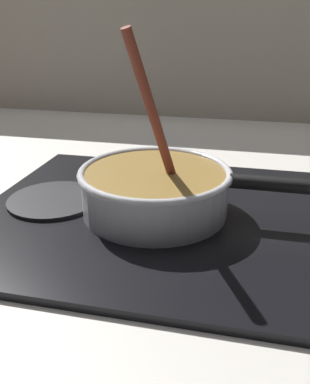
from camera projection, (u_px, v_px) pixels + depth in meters
The scene contains 6 objects.
ground at pixel (87, 241), 0.62m from camera, with size 2.40×1.60×0.04m, color beige.
backsplash_wall at pixel (177, 26), 1.21m from camera, with size 2.40×0.02×0.55m, color #B2A893.
hob_plate at pixel (155, 215), 0.65m from camera, with size 0.56×0.48×0.01m, color black.
burner_ring at pixel (155, 209), 0.64m from camera, with size 0.16×0.16×0.01m, color #592D0C.
spare_burner at pixel (54, 200), 0.68m from camera, with size 0.15×0.15×0.01m, color #262628.
cooking_pan at pixel (156, 189), 0.63m from camera, with size 0.37×0.24×0.28m.
Camera 1 is at (0.22, -0.50, 0.30)m, focal length 37.55 mm.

